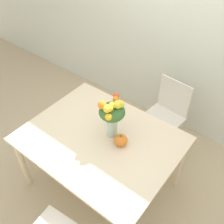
{
  "coord_description": "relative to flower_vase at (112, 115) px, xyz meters",
  "views": [
    {
      "loc": [
        1.09,
        -1.22,
        2.58
      ],
      "look_at": [
        0.06,
        0.1,
        1.04
      ],
      "focal_mm": 42.0,
      "sensor_mm": 36.0,
      "label": 1
    }
  ],
  "objects": [
    {
      "name": "pumpkin",
      "position": [
        0.13,
        -0.04,
        -0.21
      ],
      "size": [
        0.12,
        0.12,
        0.11
      ],
      "color": "orange",
      "rests_on": "dining_table"
    },
    {
      "name": "dining_table",
      "position": [
        -0.06,
        -0.1,
        -0.34
      ],
      "size": [
        1.41,
        1.12,
        0.75
      ],
      "color": "beige",
      "rests_on": "ground_plane"
    },
    {
      "name": "flower_vase",
      "position": [
        0.0,
        0.0,
        0.0
      ],
      "size": [
        0.23,
        0.27,
        0.42
      ],
      "color": "#B2CCBC",
      "rests_on": "dining_table"
    },
    {
      "name": "wall_back",
      "position": [
        -0.06,
        1.3,
        0.34
      ],
      "size": [
        8.0,
        0.06,
        2.7
      ],
      "color": "silver",
      "rests_on": "ground_plane"
    },
    {
      "name": "dining_chair_near_window",
      "position": [
        0.15,
        0.82,
        -0.53
      ],
      "size": [
        0.45,
        0.45,
        0.9
      ],
      "rotation": [
        0.0,
        0.0,
        -0.09
      ],
      "color": "silver",
      "rests_on": "ground_plane"
    },
    {
      "name": "ground_plane",
      "position": [
        -0.06,
        -0.1,
        -1.01
      ],
      "size": [
        12.0,
        12.0,
        0.0
      ],
      "primitive_type": "plane",
      "color": "tan"
    }
  ]
}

